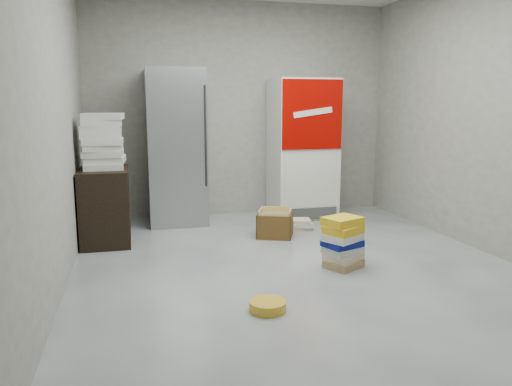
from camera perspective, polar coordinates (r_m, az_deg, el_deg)
The scene contains 10 objects.
ground at distance 4.58m, azimuth 5.03°, elevation -8.73°, with size 5.00×5.00×0.00m, color #B3B3AE.
room_shell at distance 4.34m, azimuth 5.40°, elevation 14.33°, with size 4.04×5.04×2.82m.
steel_fridge at distance 6.27m, azimuth -9.14°, elevation 5.17°, with size 0.70×0.72×1.90m.
coke_cooler at distance 6.61m, azimuth 5.33°, elevation 5.11°, with size 0.80×0.73×1.80m.
wood_shelf at distance 5.60m, azimuth -16.81°, elevation -1.39°, with size 0.50×0.80×0.80m, color black.
supply_box_stack at distance 5.51m, azimuth -17.10°, elevation 5.69°, with size 0.45×0.44×0.58m.
phonebook_stack_main at distance 4.62m, azimuth 9.91°, elevation -5.58°, with size 0.43×0.41×0.47m.
phonebook_stack_side at distance 5.98m, azimuth 4.92°, elevation -3.59°, with size 0.33×0.26×0.13m.
cardboard_box at distance 5.65m, azimuth 2.20°, elevation -3.71°, with size 0.50×0.50×0.31m.
bucket_lid at distance 3.70m, azimuth 1.34°, elevation -12.77°, with size 0.27×0.27×0.07m, color gold.
Camera 1 is at (-1.43, -4.09, 1.47)m, focal length 35.00 mm.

